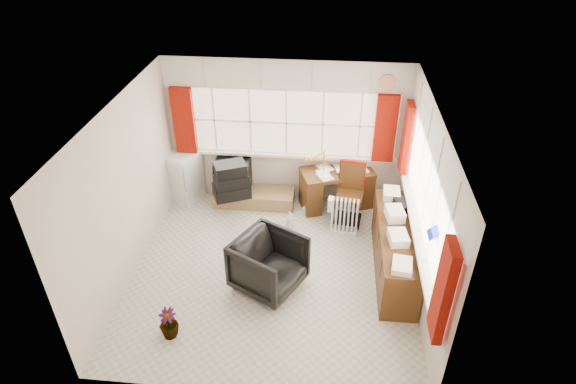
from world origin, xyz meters
name	(u,v)px	position (x,y,z in m)	size (l,w,h in m)	color
ground	(273,271)	(0.00, 0.00, 0.00)	(4.00, 4.00, 0.00)	beige
room_walls	(271,185)	(0.00, 0.00, 1.50)	(4.00, 4.00, 4.00)	beige
window_back	(286,151)	(0.00, 1.94, 0.95)	(3.70, 0.12, 3.60)	beige
window_right	(418,228)	(1.94, 0.00, 0.95)	(0.12, 3.70, 3.60)	beige
curtains	(343,156)	(0.92, 0.93, 1.46)	(3.83, 3.83, 1.15)	#961408
overhead_cabinets	(351,103)	(0.98, 0.98, 2.25)	(3.98, 3.98, 0.48)	silver
desk	(337,186)	(0.88, 1.80, 0.39)	(1.32, 0.95, 0.73)	#4E2E12
desk_lamp	(324,157)	(0.64, 1.72, 0.99)	(0.15, 0.13, 0.44)	#F9A80A
task_chair	(350,190)	(1.10, 1.46, 0.55)	(0.49, 0.51, 1.04)	black
office_chair	(269,264)	(-0.02, -0.29, 0.39)	(0.84, 0.87, 0.79)	black
radiator	(344,220)	(1.02, 1.01, 0.26)	(0.45, 0.22, 0.65)	white
credenza	(395,249)	(1.73, 0.20, 0.39)	(0.50, 2.00, 0.85)	#4E2E12
file_tray	(405,204)	(1.87, 0.74, 0.81)	(0.26, 0.34, 0.11)	black
tv_bench	(254,197)	(-0.55, 1.72, 0.12)	(1.40, 0.50, 0.25)	#98794C
crt_tv	(234,173)	(-0.91, 1.85, 0.52)	(0.59, 0.56, 0.54)	black
hifi_stack	(231,181)	(-0.89, 1.53, 0.55)	(0.71, 0.59, 0.64)	black
mini_fridge	(184,176)	(-1.80, 1.80, 0.43)	(0.66, 0.66, 0.86)	white
spray_bottle_a	(290,221)	(0.15, 1.04, 0.16)	(0.13, 0.13, 0.33)	silver
spray_bottle_b	(306,209)	(0.38, 1.47, 0.10)	(0.09, 0.10, 0.21)	#88CBC6
flower_vase	(169,323)	(-1.14, -1.29, 0.22)	(0.24, 0.24, 0.43)	black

